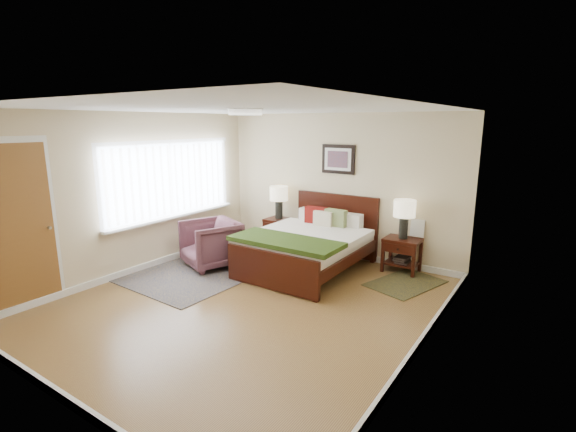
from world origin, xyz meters
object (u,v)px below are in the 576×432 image
Objects in this scene: nightstand_right at (402,251)px; armchair at (211,244)px; lamp_left at (279,196)px; lamp_right at (404,212)px; nightstand_left at (278,225)px; bed at (308,240)px; rug_persian at (205,271)px.

armchair is (-2.71, -1.49, 0.04)m from nightstand_right.
lamp_left is 1.65m from armchair.
nightstand_right is 0.91× the size of lamp_right.
nightstand_left is 1.51m from armchair.
lamp_right is (2.39, 0.00, -0.02)m from lamp_left.
bed is 1.49m from nightstand_right.
lamp_right is (0.00, 0.01, 0.63)m from nightstand_right.
nightstand_left is 2.45m from lamp_right.
lamp_left reaches higher than bed.
armchair is (-2.71, -1.50, -0.59)m from lamp_right.
bed is at bearing 49.93° from armchair.
lamp_left is 0.72× the size of armchair.
nightstand_right is 0.91× the size of lamp_left.
lamp_left reaches higher than rug_persian.
nightstand_right is 3.09m from armchair.
lamp_left is at bearing 179.67° from nightstand_right.
lamp_left reaches higher than nightstand_right.
rug_persian is at bearing -146.81° from nightstand_right.
armchair reaches higher than rug_persian.
nightstand_left reaches higher than nightstand_right.
lamp_left reaches higher than nightstand_left.
nightstand_left is at bearing -179.51° from lamp_right.
lamp_right is at bearing 51.89° from armchair.
bed is 2.40× the size of armchair.
nightstand_left is 1.02× the size of nightstand_right.
bed is 3.67× the size of nightstand_right.
lamp_left reaches higher than lamp_right.
bed is 0.86× the size of rug_persian.
nightstand_left is 0.67× the size of armchair.
armchair is at bearing -153.01° from bed.
bed is 1.44m from lamp_left.
rug_persian is at bearing -97.97° from lamp_left.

